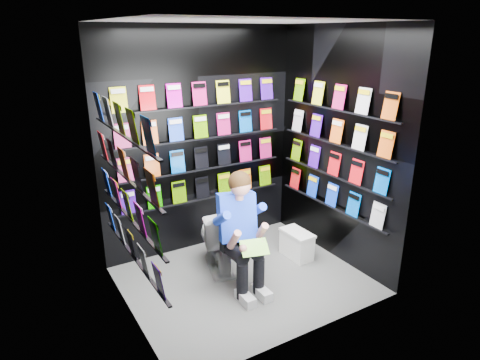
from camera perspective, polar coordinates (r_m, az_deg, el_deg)
floor at (r=4.68m, az=0.58°, el=-13.23°), size 2.40×2.40×0.00m
ceiling at (r=3.96m, az=0.72°, el=20.46°), size 2.40×2.40×0.00m
wall_back at (r=4.99m, az=-5.37°, el=5.03°), size 2.40×0.04×2.60m
wall_front at (r=3.37m, az=9.53°, el=-2.14°), size 2.40×0.04×2.60m
wall_left at (r=3.69m, az=-15.49°, el=-0.71°), size 0.04×2.00×2.60m
wall_right at (r=4.85m, az=12.87°, el=4.22°), size 0.04×2.00×2.60m
comics_back at (r=4.96m, az=-5.22°, el=5.01°), size 2.10×0.06×1.37m
comics_left at (r=3.69m, az=-15.05°, el=-0.56°), size 0.06×1.70×1.37m
comics_right at (r=4.83m, az=12.62°, el=4.23°), size 0.06×1.70×1.37m
toilet at (r=4.75m, az=-2.88°, el=-7.67°), size 0.61×0.84×0.73m
longbox at (r=5.10m, az=7.57°, el=-8.62°), size 0.22×0.40×0.29m
longbox_lid at (r=5.03m, az=7.65°, el=-7.00°), size 0.24×0.42×0.03m
reader at (r=4.28m, az=-0.57°, el=-5.03°), size 0.68×0.84×1.34m
held_comic at (r=4.09m, az=1.94°, el=-8.99°), size 0.29×0.22×0.11m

